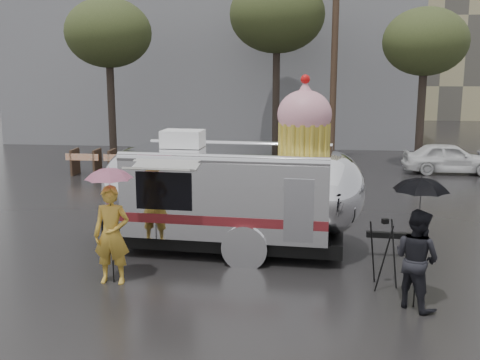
# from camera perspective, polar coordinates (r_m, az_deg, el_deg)

# --- Properties ---
(ground) EXTENTS (120.00, 120.00, 0.00)m
(ground) POSITION_cam_1_polar(r_m,az_deg,el_deg) (11.42, -0.75, -9.62)
(ground) COLOR black
(ground) RESTS_ON ground
(puddles) EXTENTS (9.86, 5.74, 0.01)m
(puddles) POSITION_cam_1_polar(r_m,az_deg,el_deg) (12.90, -19.13, -7.75)
(puddles) COLOR black
(puddles) RESTS_ON ground
(grey_building) EXTENTS (22.00, 12.00, 13.00)m
(grey_building) POSITION_cam_1_polar(r_m,az_deg,el_deg) (35.07, -2.17, 15.29)
(grey_building) COLOR slate
(grey_building) RESTS_ON ground
(utility_pole) EXTENTS (1.60, 0.28, 9.00)m
(utility_pole) POSITION_cam_1_polar(r_m,az_deg,el_deg) (24.60, 9.56, 12.44)
(utility_pole) COLOR #473323
(utility_pole) RESTS_ON ground
(tree_left) EXTENTS (3.64, 3.64, 6.95)m
(tree_left) POSITION_cam_1_polar(r_m,az_deg,el_deg) (25.06, -13.24, 14.26)
(tree_left) COLOR #382D26
(tree_left) RESTS_ON ground
(tree_mid) EXTENTS (4.20, 4.20, 8.03)m
(tree_mid) POSITION_cam_1_polar(r_m,az_deg,el_deg) (25.70, 3.78, 16.36)
(tree_mid) COLOR #382D26
(tree_mid) RESTS_ON ground
(tree_right) EXTENTS (3.36, 3.36, 6.42)m
(tree_right) POSITION_cam_1_polar(r_m,az_deg,el_deg) (24.03, 18.30, 13.11)
(tree_right) COLOR #382D26
(tree_right) RESTS_ON ground
(barricade_row) EXTENTS (4.30, 0.80, 1.00)m
(barricade_row) POSITION_cam_1_polar(r_m,az_deg,el_deg) (21.97, -11.77, 1.78)
(barricade_row) COLOR #473323
(barricade_row) RESTS_ON ground
(airstream_trailer) EXTENTS (7.47, 2.96, 4.03)m
(airstream_trailer) POSITION_cam_1_polar(r_m,az_deg,el_deg) (12.62, -0.49, -0.88)
(airstream_trailer) COLOR silver
(airstream_trailer) RESTS_ON ground
(person_left) EXTENTS (0.70, 0.48, 1.91)m
(person_left) POSITION_cam_1_polar(r_m,az_deg,el_deg) (11.02, -12.90, -5.45)
(person_left) COLOR gold
(person_left) RESTS_ON ground
(umbrella_pink) EXTENTS (1.08, 1.08, 2.29)m
(umbrella_pink) POSITION_cam_1_polar(r_m,az_deg,el_deg) (10.79, -13.12, -0.55)
(umbrella_pink) COLOR pink
(umbrella_pink) RESTS_ON ground
(person_right) EXTENTS (0.91, 0.93, 1.75)m
(person_right) POSITION_cam_1_polar(r_m,az_deg,el_deg) (10.15, 17.49, -7.65)
(person_right) COLOR black
(person_right) RESTS_ON ground
(umbrella_black) EXTENTS (1.13, 1.13, 2.32)m
(umbrella_black) POSITION_cam_1_polar(r_m,az_deg,el_deg) (9.86, 17.86, -1.80)
(umbrella_black) COLOR black
(umbrella_black) RESTS_ON ground
(tripod) EXTENTS (0.56, 0.51, 1.35)m
(tripod) POSITION_cam_1_polar(r_m,az_deg,el_deg) (10.90, 14.40, -6.72)
(tripod) COLOR black
(tripod) RESTS_ON ground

